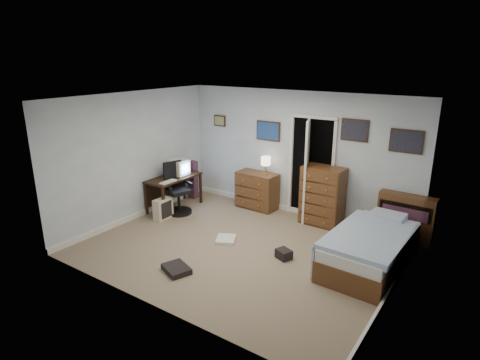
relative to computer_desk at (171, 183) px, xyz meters
The scene contains 15 objects.
floor 2.47m from the computer_desk, 18.04° to the right, with size 5.00×4.00×0.02m, color gray.
computer_desk is the anchor object (origin of this frame).
crt_monitor 0.38m from the computer_desk, 54.67° to the left, with size 0.37×0.34×0.34m.
keyboard 0.47m from the computer_desk, 52.92° to the right, with size 0.14×0.38×0.02m, color beige.
pc_tower 0.70m from the computer_desk, 62.52° to the right, with size 0.20×0.40×0.42m.
office_chair 0.34m from the computer_desk, 24.17° to the right, with size 0.65×0.65×1.06m.
media_stack 0.76m from the computer_desk, 92.72° to the left, with size 0.17×0.17×0.86m, color maroon.
low_dresser 1.83m from the computer_desk, 34.35° to the left, with size 0.87×0.44×0.78m, color brown.
table_lamp 2.06m from the computer_desk, 31.11° to the left, with size 0.20×0.20×0.38m.
doorway 3.08m from the computer_desk, 30.13° to the left, with size 0.96×1.12×2.05m.
tall_dresser 3.16m from the computer_desk, 18.57° to the left, with size 0.77×0.46×1.14m, color brown.
headboard_bookcase 4.64m from the computer_desk, 13.96° to the left, with size 0.95×0.27×0.85m.
bed 4.28m from the computer_desk, ahead, with size 1.13×2.00×0.64m.
wall_posters 3.33m from the computer_desk, 23.38° to the left, with size 4.38×0.04×0.60m.
floor_clutter 2.61m from the computer_desk, 29.33° to the right, with size 1.55×1.75×0.15m.
Camera 1 is at (3.48, -5.10, 3.14)m, focal length 30.00 mm.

